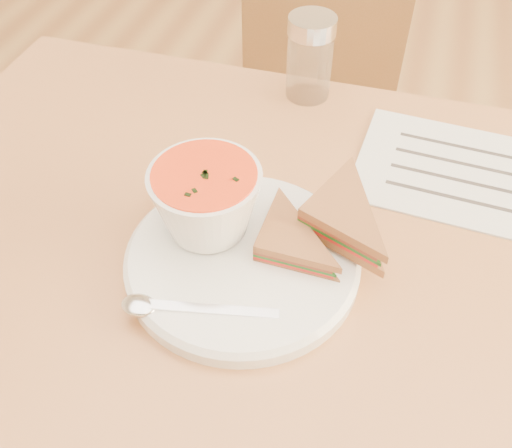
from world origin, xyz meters
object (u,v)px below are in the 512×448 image
(chair_far, at_px, (304,135))
(plate, at_px, (243,260))
(condiment_shaker, at_px, (310,58))
(soup_bowl, at_px, (207,203))
(dining_table, at_px, (262,389))

(chair_far, height_order, plate, chair_far)
(condiment_shaker, bearing_deg, soup_bowl, -98.11)
(plate, distance_m, soup_bowl, 0.08)
(dining_table, xyz_separation_m, condiment_shaker, (-0.02, 0.31, 0.44))
(dining_table, distance_m, plate, 0.39)
(condiment_shaker, bearing_deg, dining_table, -86.94)
(chair_far, height_order, soup_bowl, chair_far)
(dining_table, height_order, soup_bowl, soup_bowl)
(chair_far, xyz_separation_m, soup_bowl, (0.01, -0.63, 0.38))
(plate, relative_size, condiment_shaker, 2.11)
(plate, bearing_deg, soup_bowl, 150.94)
(dining_table, xyz_separation_m, soup_bowl, (-0.06, -0.02, 0.43))
(chair_far, distance_m, soup_bowl, 0.74)
(plate, height_order, condiment_shaker, condiment_shaker)
(dining_table, xyz_separation_m, plate, (-0.01, -0.04, 0.38))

